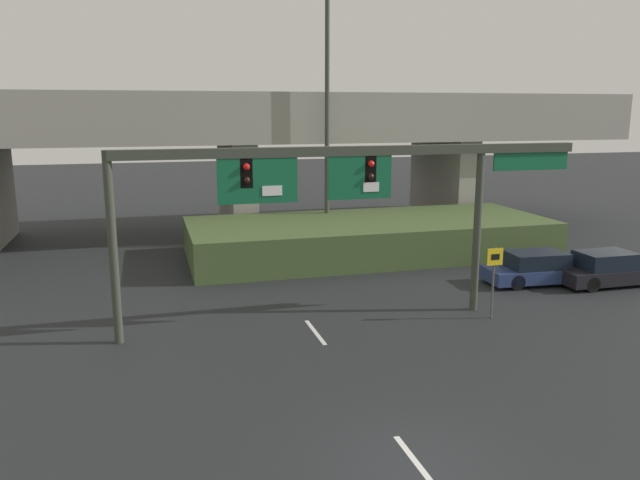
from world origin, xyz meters
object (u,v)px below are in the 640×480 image
at_px(speed_limit_sign, 494,272).
at_px(parked_sedan_mid_right, 607,270).
at_px(parked_sedan_near_right, 538,269).
at_px(signal_gantry, 342,181).
at_px(highway_light_pole_near, 327,113).

height_order(speed_limit_sign, parked_sedan_mid_right, speed_limit_sign).
bearing_deg(parked_sedan_mid_right, speed_limit_sign, -159.19).
relative_size(speed_limit_sign, parked_sedan_mid_right, 0.59).
distance_m(parked_sedan_near_right, parked_sedan_mid_right, 2.83).
relative_size(signal_gantry, highway_light_pole_near, 1.21).
distance_m(speed_limit_sign, highway_light_pole_near, 14.44).
xyz_separation_m(signal_gantry, parked_sedan_near_right, (9.56, 2.53, -4.31)).
xyz_separation_m(highway_light_pole_near, parked_sedan_mid_right, (9.20, -10.64, -6.43)).
distance_m(highway_light_pole_near, parked_sedan_near_right, 13.32).
bearing_deg(highway_light_pole_near, speed_limit_sign, -80.28).
bearing_deg(highway_light_pole_near, parked_sedan_near_right, -55.76).
bearing_deg(parked_sedan_mid_right, parked_sedan_near_right, 159.77).
height_order(highway_light_pole_near, parked_sedan_near_right, highway_light_pole_near).
distance_m(speed_limit_sign, parked_sedan_mid_right, 7.47).
bearing_deg(parked_sedan_mid_right, signal_gantry, -172.28).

